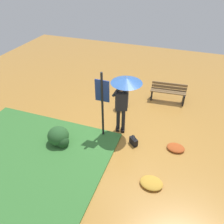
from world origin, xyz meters
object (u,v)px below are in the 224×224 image
info_sign_post (102,98)px  park_bench (168,92)px  handbag (134,141)px  person_with_umbrella (124,91)px  trash_bin (123,98)px

info_sign_post → park_bench: size_ratio=1.64×
handbag → park_bench: bearing=77.8°
person_with_umbrella → handbag: 1.62m
handbag → trash_bin: (-0.94, 1.93, 0.29)m
park_bench → trash_bin: size_ratio=1.68×
info_sign_post → park_bench: info_sign_post is taller
info_sign_post → handbag: bearing=-5.4°
info_sign_post → handbag: (1.07, -0.10, -1.32)m
handbag → park_bench: park_bench is taller
person_with_umbrella → info_sign_post: 0.72m
park_bench → trash_bin: trash_bin is taller
trash_bin → info_sign_post: bearing=-94.1°
park_bench → trash_bin: bearing=-146.4°
person_with_umbrella → park_bench: bearing=64.2°
handbag → trash_bin: bearing=115.8°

